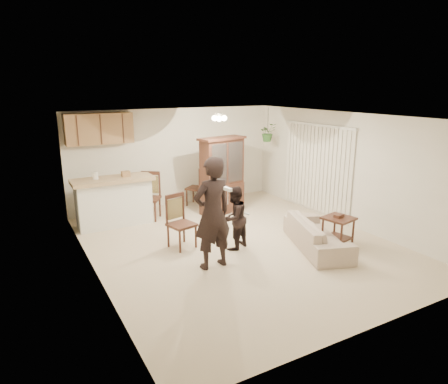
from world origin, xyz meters
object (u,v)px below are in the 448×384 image
chair_bar (182,233)px  china_hutch (222,176)px  sofa (317,230)px  side_table (338,231)px  chair_hutch_left (149,206)px  chair_hutch_right (196,194)px  child (234,215)px  adult (212,217)px

chair_bar → china_hutch: bearing=28.3°
sofa → side_table: sofa is taller
chair_hutch_left → chair_hutch_right: bearing=54.6°
sofa → chair_hutch_right: 3.83m
side_table → chair_bar: bearing=153.0°
child → chair_bar: (-0.86, 0.53, -0.38)m
chair_hutch_left → child: bearing=-35.3°
side_table → chair_bar: size_ratio=0.61×
chair_hutch_left → chair_hutch_right: chair_hutch_left is taller
chair_hutch_left → adult: bearing=-51.9°
adult → chair_bar: 1.22m
sofa → side_table: (0.44, -0.10, -0.07)m
adult → chair_hutch_left: adult is taller
adult → chair_hutch_right: (1.33, 3.51, -0.61)m
adult → chair_hutch_right: 3.80m
sofa → adult: 2.22m
child → side_table: size_ratio=2.11×
child → sofa: bearing=128.1°
china_hutch → side_table: bearing=-83.5°
chair_hutch_right → sofa: bearing=63.8°
child → chair_hutch_right: (0.60, 2.99, -0.39)m
sofa → china_hutch: bearing=30.1°
adult → chair_hutch_left: 3.07m
chair_bar → chair_hutch_right: (1.46, 2.46, -0.01)m
side_table → china_hutch: bearing=108.1°
adult → side_table: size_ratio=2.81×
adult → china_hutch: size_ratio=0.97×
child → china_hutch: (0.89, 2.10, 0.25)m
adult → china_hutch: (1.62, 2.62, 0.02)m
child → chair_bar: 1.08m
adult → side_table: (2.59, -0.34, -0.60)m
side_table → chair_bar: 3.04m
side_table → chair_hutch_left: chair_hutch_left is taller
chair_bar → chair_hutch_left: (0.00, 1.96, 0.02)m
sofa → chair_hutch_left: chair_hutch_left is taller
sofa → child: (-1.41, 0.76, 0.31)m
side_table → adult: bearing=172.6°
china_hutch → chair_bar: size_ratio=1.79×
child → chair_hutch_right: size_ratio=1.32×
china_hutch → chair_hutch_right: china_hutch is taller
adult → child: 0.92m
china_hutch → adult: bearing=-133.3°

